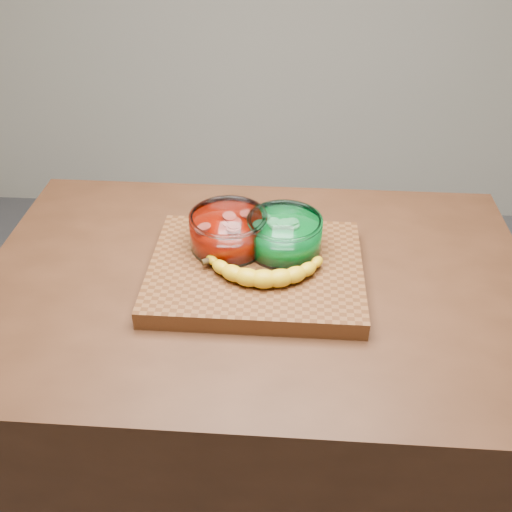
{
  "coord_description": "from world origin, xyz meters",
  "views": [
    {
      "loc": [
        0.07,
        -0.96,
        1.67
      ],
      "look_at": [
        0.0,
        0.0,
        0.96
      ],
      "focal_mm": 40.0,
      "sensor_mm": 36.0,
      "label": 1
    }
  ],
  "objects": [
    {
      "name": "bowl_green",
      "position": [
        0.06,
        0.06,
        0.98
      ],
      "size": [
        0.16,
        0.16,
        0.08
      ],
      "color": "white",
      "rests_on": "cutting_board"
    },
    {
      "name": "counter",
      "position": [
        0.0,
        0.0,
        0.45
      ],
      "size": [
        1.2,
        0.8,
        0.9
      ],
      "primitive_type": "cube",
      "color": "#472615",
      "rests_on": "ground"
    },
    {
      "name": "bowl_red",
      "position": [
        -0.06,
        0.06,
        0.98
      ],
      "size": [
        0.17,
        0.17,
        0.08
      ],
      "color": "white",
      "rests_on": "cutting_board"
    },
    {
      "name": "cutting_board",
      "position": [
        0.0,
        0.0,
        0.92
      ],
      "size": [
        0.45,
        0.35,
        0.04
      ],
      "primitive_type": "cube",
      "color": "brown",
      "rests_on": "counter"
    },
    {
      "name": "ground",
      "position": [
        0.0,
        0.0,
        0.0
      ],
      "size": [
        3.5,
        3.5,
        0.0
      ],
      "primitive_type": "plane",
      "color": "#5E5D62",
      "rests_on": "ground"
    },
    {
      "name": "banana",
      "position": [
        0.02,
        -0.04,
        0.96
      ],
      "size": [
        0.28,
        0.13,
        0.04
      ],
      "primitive_type": null,
      "color": "gold",
      "rests_on": "cutting_board"
    }
  ]
}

